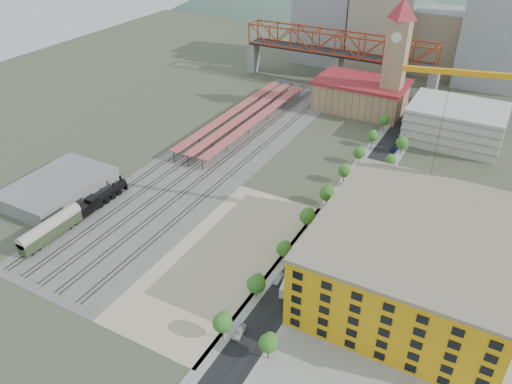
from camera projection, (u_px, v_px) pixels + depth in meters
The scene contains 32 objects.
ground at pixel (288, 204), 153.60m from camera, with size 400.00×400.00×0.00m, color #474C38.
ballast_strip at pixel (220, 154), 181.21m from camera, with size 36.00×165.00×0.06m, color #605E59.
dirt_lot at pixel (223, 257), 131.77m from camera, with size 28.00×67.00×0.06m, color tan.
street_asphalt at pixel (354, 194), 158.26m from camera, with size 12.00×170.00×0.06m, color black.
sidewalk_west at pixel (338, 190), 160.50m from camera, with size 3.00×170.00×0.04m, color gray.
sidewalk_east at pixel (371, 198), 156.04m from camera, with size 3.00×170.00×0.04m, color gray.
construction_pad at pixel (421, 292), 120.46m from camera, with size 50.00×90.00×0.06m, color gray.
rail_tracks at pixel (215, 153), 181.87m from camera, with size 26.56×160.00×0.18m.
platform_canopies at pixel (245, 115), 201.59m from camera, with size 16.00×80.00×4.12m.
station_hall at pixel (361, 95), 213.11m from camera, with size 38.00×24.00×13.10m.
clock_tower at pixel (397, 49), 194.65m from camera, with size 12.00×12.00×52.00m.
parking_garage at pixel (455, 123), 187.38m from camera, with size 34.00×26.00×14.00m, color silver.
truss_bridge at pixel (338, 47), 231.86m from camera, with size 94.00×9.60×25.60m.
construction_building at pixel (415, 259), 116.69m from camera, with size 44.60×50.60×18.80m.
warehouse at pixel (58, 188), 156.71m from camera, with size 22.00×32.00×5.00m, color gray.
street_trees at pixel (343, 210), 150.84m from camera, with size 15.40×124.40×8.00m.
skyline at pixel (428, 29), 244.36m from camera, with size 133.00×46.00×60.00m.
distant_hills at pixel (490, 140), 370.94m from camera, with size 647.00×264.00×227.00m.
locomotive at pixel (101, 198), 151.96m from camera, with size 3.09×23.87×5.97m.
coach at pixel (50, 229), 136.94m from camera, with size 3.43×19.89×6.24m.
site_trailer_a at pixel (289, 282), 121.77m from camera, with size 2.58×9.79×2.68m, color silver.
site_trailer_b at pixel (300, 267), 126.26m from camera, with size 2.55×9.68×2.65m, color silver.
site_trailer_c at pixel (315, 245), 134.01m from camera, with size 2.41×9.14×2.50m, color silver.
site_trailer_d at pixel (327, 229), 140.31m from camera, with size 2.47×9.37×2.57m, color silver.
car_0 at pixel (239, 332), 108.98m from camera, with size 1.86×4.61×1.57m, color silver.
car_1 at pixel (279, 279), 123.50m from camera, with size 1.53×4.38×1.44m, color gray.
car_2 at pixel (335, 203), 152.36m from camera, with size 2.40×5.21×1.45m, color black.
car_3 at pixel (350, 184), 162.23m from camera, with size 1.88×4.63×1.34m, color #1A304C.
car_4 at pixel (302, 285), 121.59m from camera, with size 1.76×4.38×1.49m, color silver.
car_5 at pixel (347, 218), 145.69m from camera, with size 1.67×4.78×1.57m, color #96959A.
car_6 at pixel (341, 228), 141.74m from camera, with size 2.51×5.44×1.51m, color black.
car_7 at pixel (394, 149), 183.39m from camera, with size 1.97×4.84×1.40m, color navy.
Camera 1 is at (52.63, -117.39, 84.58)m, focal length 35.00 mm.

